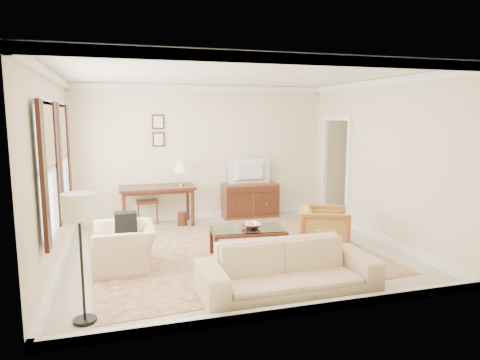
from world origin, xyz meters
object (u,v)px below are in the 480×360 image
tv (250,163)px  striped_armchair (324,227)px  writing_desk (157,192)px  sideboard (250,200)px  sofa (288,261)px  coffee_table (248,235)px  club_armchair (124,240)px

tv → striped_armchair: (0.46, -2.63, -0.80)m
writing_desk → sideboard: (2.06, 0.21, -0.33)m
sideboard → sofa: bearing=-101.2°
coffee_table → club_armchair: 1.90m
writing_desk → tv: bearing=5.2°
sideboard → tv: tv is taller
sofa → tv: bearing=78.3°
club_armchair → sofa: bearing=51.4°
striped_armchair → club_armchair: size_ratio=0.80×
sideboard → tv: bearing=-90.0°
writing_desk → sideboard: bearing=5.8°
sideboard → sofa: size_ratio=0.55×
tv → writing_desk: bearing=5.2°
writing_desk → tv: 2.13m
tv → sideboard: bearing=-90.0°
striped_armchair → club_armchair: bearing=112.7°
sideboard → striped_armchair: bearing=-80.2°
striped_armchair → sofa: size_ratio=0.36×
sofa → club_armchair: bearing=141.2°
tv → sofa: tv is taller
writing_desk → tv: tv is taller
sideboard → tv: 0.83m
tv → sofa: bearing=78.8°
striped_armchair → sofa: 1.97m
coffee_table → writing_desk: bearing=115.7°
sideboard → coffee_table: 2.79m
coffee_table → sofa: 1.51m
tv → striped_armchair: bearing=99.9°
coffee_table → striped_armchair: (1.34, -0.00, 0.03)m
club_armchair → sofa: club_armchair is taller
writing_desk → club_armchair: club_armchair is taller
writing_desk → coffee_table: (1.18, -2.44, -0.34)m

